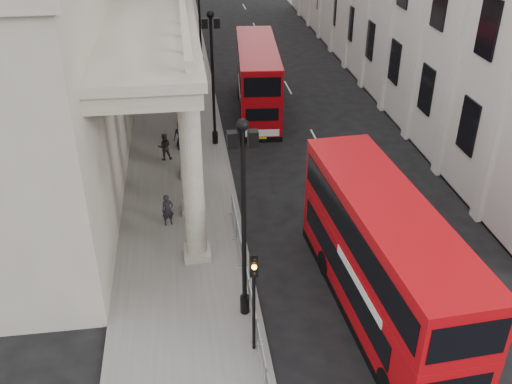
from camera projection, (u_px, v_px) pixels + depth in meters
sidewalk_west at (176, 92)px, 44.86m from camera, size 6.00×140.00×0.12m
sidewalk_east at (378, 82)px, 46.80m from camera, size 3.00×140.00×0.12m
kerb at (213, 90)px, 45.21m from camera, size 0.20×140.00×0.14m
portico_building at (31, 70)px, 30.72m from camera, size 9.00×28.00×12.00m
lamp_post_south at (244, 210)px, 20.42m from camera, size 1.05×0.44×8.32m
lamp_post_mid at (213, 71)px, 34.14m from camera, size 1.05×0.44×8.32m
lamp_post_north at (199, 11)px, 47.86m from camera, size 1.05×0.44×8.32m
traffic_light at (254, 285)px, 19.61m from camera, size 0.28×0.33×4.30m
crowd_barriers at (257, 332)px, 21.05m from camera, size 0.50×18.75×1.10m
bus_near at (383, 258)px, 21.73m from camera, size 3.63×11.93×5.08m
bus_far at (257, 78)px, 40.39m from camera, size 3.57×11.24×4.77m
pedestrian_a at (168, 210)px, 27.95m from camera, size 0.68×0.54×1.63m
pedestrian_b at (164, 147)px, 34.14m from camera, size 0.86×0.69×1.68m
pedestrian_c at (181, 135)px, 35.39m from camera, size 1.01×0.77×1.86m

